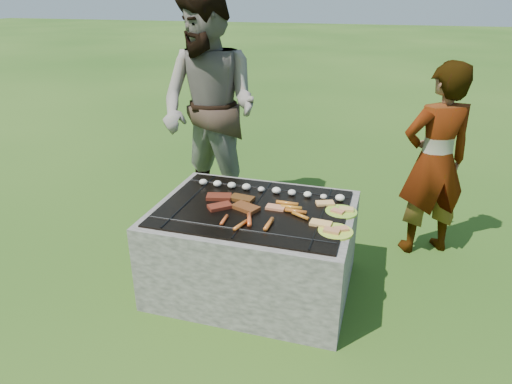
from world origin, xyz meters
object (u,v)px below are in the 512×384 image
Objects in this scene: bystander at (209,110)px; plate_near at (335,231)px; fire_pit at (254,250)px; cook at (435,162)px; plate_far at (341,212)px.

plate_near is at bearing -23.48° from bystander.
plate_near is (0.56, -0.17, 0.33)m from fire_pit.
plate_far is at bearing 25.67° from cook.
plate_far is 0.97× the size of plate_near.
plate_near is 0.13× the size of bystander.
bystander reaches higher than plate_far.
bystander is at bearing 125.26° from fire_pit.
bystander reaches higher than fire_pit.
cook reaches higher than plate_far.
fire_pit is 0.66× the size of bystander.
plate_far is at bearing -15.77° from bystander.
plate_near is (-0.00, -0.28, 0.00)m from plate_far.
cook is (1.15, 0.87, 0.46)m from fire_pit.
bystander is (-0.70, 0.98, 0.71)m from fire_pit.
plate_far and plate_near have the same top height.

